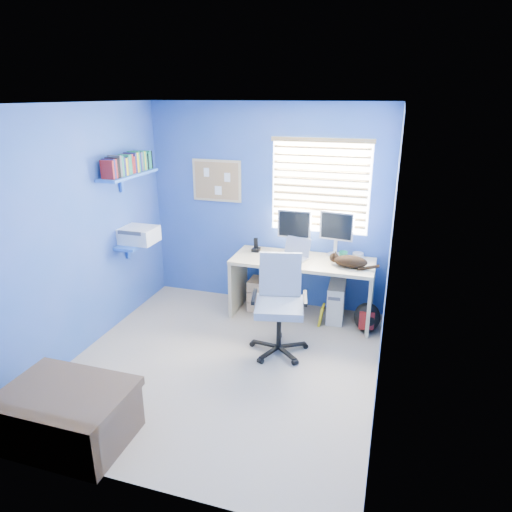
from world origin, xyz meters
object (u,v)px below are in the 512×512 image
(desk, at_px, (302,289))
(office_chair, at_px, (279,317))
(laptop, at_px, (293,250))
(tower_pc, at_px, (336,301))
(cat, at_px, (351,262))

(desk, xyz_separation_m, office_chair, (-0.07, -0.81, 0.01))
(laptop, bearing_deg, office_chair, -68.92)
(tower_pc, distance_m, office_chair, 1.02)
(laptop, bearing_deg, cat, 10.85)
(cat, bearing_deg, desk, -174.39)
(cat, xyz_separation_m, tower_pc, (-0.15, 0.16, -0.58))
(laptop, distance_m, office_chair, 0.93)
(desk, distance_m, laptop, 0.50)
(desk, xyz_separation_m, cat, (0.56, -0.08, 0.44))
(desk, height_order, cat, cat)
(desk, relative_size, laptop, 5.02)
(tower_pc, height_order, office_chair, office_chair)
(desk, relative_size, tower_pc, 3.68)
(desk, distance_m, tower_pc, 0.44)
(desk, relative_size, office_chair, 1.63)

